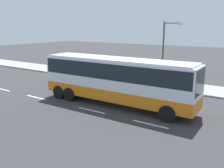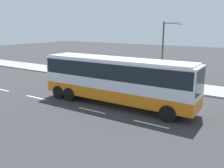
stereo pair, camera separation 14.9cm
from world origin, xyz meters
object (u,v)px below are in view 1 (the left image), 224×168
at_px(pedestrian_near_curb, 116,73).
at_px(street_lamp, 165,50).
at_px(coach_bus, 116,77).
at_px(pedestrian_at_crossing, 119,68).

xyz_separation_m(pedestrian_near_curb, street_lamp, (5.41, 0.27, 2.74)).
xyz_separation_m(coach_bus, pedestrian_at_crossing, (-5.08, 8.61, -1.08)).
relative_size(coach_bus, pedestrian_near_curb, 7.87).
relative_size(coach_bus, street_lamp, 1.98).
distance_m(pedestrian_near_curb, pedestrian_at_crossing, 2.04).
bearing_deg(coach_bus, pedestrian_near_curb, 122.42).
bearing_deg(coach_bus, pedestrian_at_crossing, 120.17).
xyz_separation_m(pedestrian_at_crossing, street_lamp, (6.17, -1.63, 2.62)).
relative_size(coach_bus, pedestrian_at_crossing, 7.02).
height_order(coach_bus, pedestrian_at_crossing, coach_bus).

